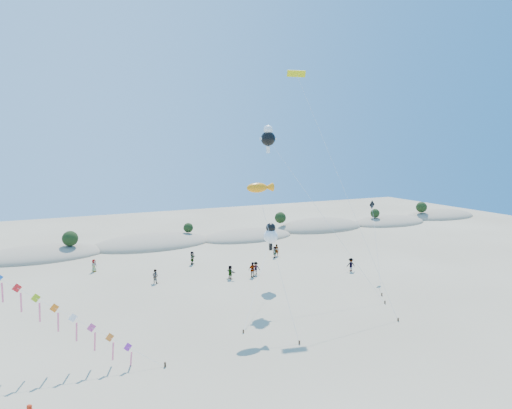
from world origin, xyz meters
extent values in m
plane|color=gray|center=(0.00, 0.00, 0.00)|extent=(160.00, 160.00, 0.00)
ellipsoid|color=gray|center=(-16.00, 44.60, 0.00)|extent=(17.60, 9.68, 3.00)
ellipsoid|color=#213412|center=(-16.00, 44.60, 0.83)|extent=(14.08, 6.34, 0.70)
ellipsoid|color=gray|center=(0.00, 45.30, 0.00)|extent=(19.00, 10.45, 3.40)
ellipsoid|color=#213412|center=(0.00, 45.30, 0.94)|extent=(15.20, 6.84, 0.76)
ellipsoid|color=gray|center=(16.00, 43.90, 0.00)|extent=(16.40, 9.02, 2.80)
ellipsoid|color=#213412|center=(16.00, 43.90, 0.77)|extent=(13.12, 5.90, 0.66)
ellipsoid|color=gray|center=(32.00, 45.70, 0.00)|extent=(18.00, 9.90, 3.80)
ellipsoid|color=#213412|center=(32.00, 45.70, 1.04)|extent=(14.40, 6.48, 0.72)
ellipsoid|color=gray|center=(48.00, 44.50, 0.00)|extent=(16.80, 9.24, 3.00)
ellipsoid|color=#213412|center=(48.00, 44.50, 0.83)|extent=(13.44, 6.05, 0.67)
ellipsoid|color=gray|center=(64.00, 45.90, 0.00)|extent=(17.60, 9.68, 3.20)
ellipsoid|color=#213412|center=(64.00, 45.90, 0.88)|extent=(14.08, 6.34, 0.70)
sphere|color=black|center=(-12.00, 43.40, 2.48)|extent=(2.20, 2.20, 2.20)
sphere|color=black|center=(6.00, 45.40, 2.24)|extent=(1.60, 1.60, 1.60)
sphere|color=black|center=(24.00, 46.80, 2.44)|extent=(2.10, 2.10, 2.10)
sphere|color=black|center=(44.00, 44.10, 2.32)|extent=(1.80, 1.80, 1.80)
sphere|color=black|center=(58.00, 45.60, 2.52)|extent=(2.30, 2.30, 2.30)
cube|color=#3F2D1E|center=(-6.92, 6.37, 0.17)|extent=(0.12, 0.12, 0.35)
cube|color=purple|center=(-9.28, 7.47, 1.50)|extent=(1.30, 0.50, 1.36)
cube|color=pink|center=(-9.10, 7.52, 0.40)|extent=(0.19, 0.45, 1.55)
cube|color=orange|center=(-10.42, 7.99, 2.22)|extent=(1.30, 0.50, 1.36)
cube|color=pink|center=(-10.24, 8.04, 1.12)|extent=(0.19, 0.45, 1.55)
cube|color=#DC459A|center=(-11.56, 8.52, 2.95)|extent=(1.30, 0.50, 1.36)
cube|color=pink|center=(-11.38, 8.57, 1.85)|extent=(0.19, 0.45, 1.55)
cube|color=white|center=(-12.70, 9.05, 3.67)|extent=(1.30, 0.50, 1.36)
cube|color=pink|center=(-12.52, 9.10, 2.57)|extent=(0.19, 0.45, 1.55)
cube|color=orange|center=(-13.84, 9.58, 4.40)|extent=(1.30, 0.50, 1.36)
cube|color=pink|center=(-13.66, 9.63, 3.30)|extent=(0.19, 0.45, 1.55)
cube|color=#9BC617|center=(-14.98, 10.10, 5.12)|extent=(1.30, 0.50, 1.36)
cube|color=pink|center=(-14.80, 10.15, 4.02)|extent=(0.19, 0.45, 1.55)
cube|color=red|center=(-16.12, 10.63, 5.84)|extent=(1.30, 0.50, 1.36)
cube|color=pink|center=(-15.94, 10.68, 4.74)|extent=(0.19, 0.45, 1.55)
cube|color=pink|center=(-17.08, 11.21, 5.47)|extent=(0.19, 0.45, 1.55)
cube|color=#3F2D1E|center=(3.58, 5.41, 0.15)|extent=(0.10, 0.10, 0.30)
cylinder|color=silver|center=(3.44, 9.08, 5.93)|extent=(0.29, 7.37, 11.88)
ellipsoid|color=orange|center=(3.31, 12.76, 11.87)|extent=(2.05, 0.90, 0.90)
cone|color=orange|center=(4.46, 12.76, 11.87)|extent=(0.82, 0.82, 0.82)
cube|color=#3F2D1E|center=(0.34, 9.16, 0.15)|extent=(0.10, 0.10, 0.30)
cylinder|color=silver|center=(4.27, 14.39, 2.80)|extent=(7.88, 10.47, 5.62)
sphere|color=white|center=(8.19, 19.61, 5.59)|extent=(1.62, 1.62, 1.62)
sphere|color=black|center=(8.19, 19.61, 6.57)|extent=(1.08, 1.08, 1.08)
cube|color=black|center=(8.19, 19.61, 4.39)|extent=(0.35, 0.18, 0.80)
cube|color=#3F2D1E|center=(15.85, 9.41, 0.15)|extent=(0.10, 0.10, 0.30)
cylinder|color=silver|center=(11.89, 14.61, 8.21)|extent=(7.96, 10.44, 16.43)
sphere|color=black|center=(7.93, 19.82, 16.42)|extent=(1.58, 1.58, 1.58)
sphere|color=white|center=(7.93, 19.82, 17.37)|extent=(1.03, 1.03, 1.03)
cube|color=white|center=(7.93, 19.82, 15.23)|extent=(0.35, 0.18, 0.80)
cube|color=white|center=(7.23, 19.82, 16.42)|extent=(0.60, 0.15, 0.25)
cube|color=white|center=(8.63, 19.82, 16.42)|extent=(0.60, 0.15, 0.25)
cube|color=#3F2D1E|center=(13.95, 5.55, 0.15)|extent=(0.10, 0.10, 0.30)
cylinder|color=silver|center=(12.15, 11.82, 11.60)|extent=(3.62, 12.56, 23.21)
cube|color=yellow|center=(10.36, 18.09, 23.20)|extent=(2.03, 0.83, 0.71)
cube|color=black|center=(10.36, 18.11, 23.20)|extent=(1.97, 0.51, 0.19)
cube|color=#3F2D1E|center=(17.11, 11.30, 0.15)|extent=(0.10, 0.10, 0.30)
cylinder|color=silver|center=(19.35, 14.97, 4.26)|extent=(4.50, 7.37, 8.54)
cube|color=black|center=(21.58, 18.64, 8.53)|extent=(1.04, 0.30, 1.07)
imported|color=slate|center=(-3.59, 25.62, 0.81)|extent=(0.98, 1.00, 1.63)
imported|color=slate|center=(7.48, 23.00, 0.92)|extent=(1.14, 0.62, 1.84)
imported|color=slate|center=(8.28, 23.79, 0.79)|extent=(1.17, 0.97, 1.58)
imported|color=slate|center=(4.80, 23.44, 0.81)|extent=(0.84, 1.58, 1.62)
imported|color=slate|center=(14.75, 30.62, 0.86)|extent=(0.74, 0.73, 1.72)
imported|color=slate|center=(14.05, 29.94, 0.80)|extent=(1.09, 1.53, 1.59)
imported|color=slate|center=(-9.62, 33.35, 0.79)|extent=(0.92, 0.88, 1.58)
imported|color=slate|center=(19.71, 20.00, 0.84)|extent=(1.19, 0.83, 1.68)
imported|color=slate|center=(2.53, 31.46, 0.87)|extent=(1.28, 1.65, 1.75)
camera|label=1|loc=(-13.10, -22.30, 15.60)|focal=30.00mm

